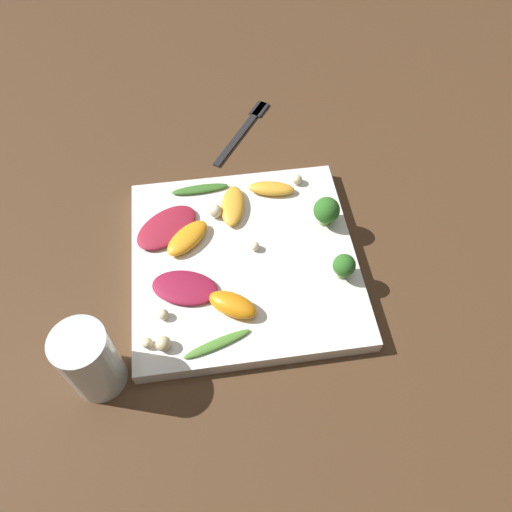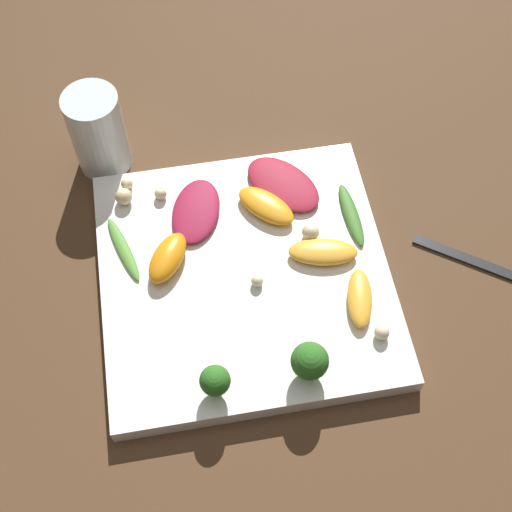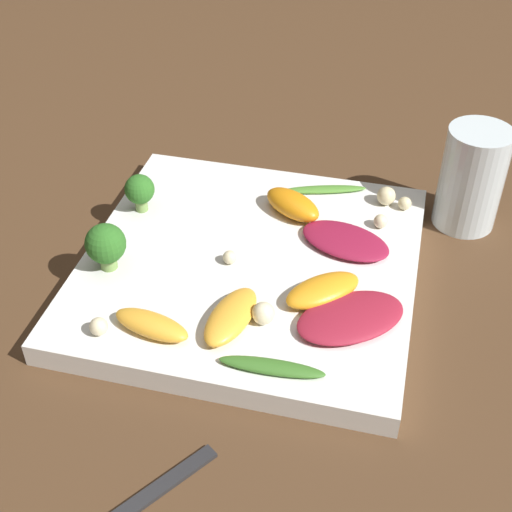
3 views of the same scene
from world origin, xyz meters
The scene contains 20 objects.
ground_plane centered at (0.00, 0.00, 0.00)m, with size 2.40×2.40×0.00m, color #4C331E.
plate centered at (0.00, 0.00, 0.01)m, with size 0.30×0.30×0.02m.
drinking_glass centered at (-0.13, 0.19, 0.05)m, with size 0.06×0.06×0.10m.
fork centered at (0.28, -0.04, 0.00)m, with size 0.15×0.11×0.01m.
radicchio_leaf_0 centered at (0.06, 0.10, 0.03)m, with size 0.10×0.11×0.01m.
radicchio_leaf_1 centered at (-0.04, 0.08, 0.03)m, with size 0.07×0.10×0.01m.
orange_segment_0 centered at (0.08, 0.01, 0.03)m, with size 0.08×0.04×0.01m.
orange_segment_1 centered at (0.11, -0.05, 0.03)m, with size 0.04×0.07×0.01m.
orange_segment_2 centered at (-0.08, 0.02, 0.03)m, with size 0.06×0.07×0.02m.
orange_segment_3 centered at (0.04, 0.07, 0.03)m, with size 0.07×0.07×0.02m.
broccoli_floret_0 centered at (0.04, -0.12, 0.05)m, with size 0.04×0.04×0.04m.
broccoli_floret_1 centered at (-0.05, -0.12, 0.04)m, with size 0.03×0.03×0.04m.
arugula_sprig_0 centered at (0.12, 0.05, 0.03)m, with size 0.02×0.08×0.01m.
arugula_sprig_1 centered at (-0.12, 0.05, 0.02)m, with size 0.04×0.09×0.01m.
macadamia_nut_0 centered at (-0.11, 0.13, 0.03)m, with size 0.01×0.01×0.01m.
macadamia_nut_1 centered at (0.08, 0.03, 0.03)m, with size 0.02×0.02×0.02m.
macadamia_nut_2 centered at (0.12, -0.09, 0.03)m, with size 0.01×0.01×0.01m.
macadamia_nut_3 centered at (0.01, -0.02, 0.03)m, with size 0.01×0.01×0.01m.
macadamia_nut_4 centered at (-0.08, 0.11, 0.03)m, with size 0.01×0.01×0.01m.
macadamia_nut_5 centered at (-0.11, 0.11, 0.03)m, with size 0.02×0.02×0.02m.
Camera 1 is at (-0.37, 0.04, 0.57)m, focal length 35.00 mm.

